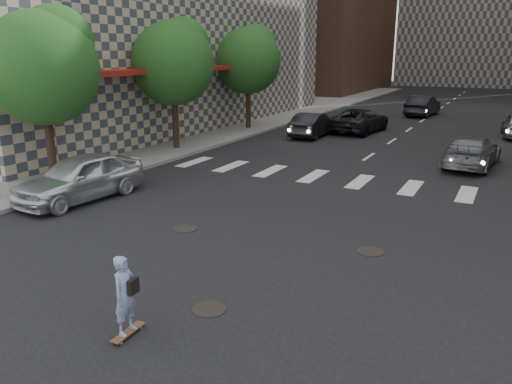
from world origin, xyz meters
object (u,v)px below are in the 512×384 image
tree_b (175,59)px  silver_sedan (80,177)px  traffic_car_c (359,120)px  tree_a (45,63)px  traffic_car_a (313,125)px  traffic_car_e (423,106)px  tree_c (250,58)px  skateboarder (125,295)px  traffic_car_b (472,151)px

tree_b → silver_sedan: tree_b is taller
silver_sedan → traffic_car_c: silver_sedan is taller
tree_a → silver_sedan: size_ratio=1.39×
traffic_car_a → traffic_car_e: traffic_car_e is taller
silver_sedan → traffic_car_e: (6.46, 30.00, -0.01)m
tree_a → traffic_car_c: tree_a is taller
traffic_car_a → traffic_car_c: 3.66m
tree_c → skateboarder: size_ratio=4.18×
skateboarder → traffic_car_c: (-3.11, 25.48, -0.08)m
skateboarder → traffic_car_c: skateboarder is taller
traffic_car_e → tree_b: bearing=72.3°
tree_a → traffic_car_b: (14.12, 10.86, -3.94)m
tree_a → skateboarder: size_ratio=4.18×
tree_c → traffic_car_b: tree_c is taller
tree_a → traffic_car_b: 18.24m
traffic_car_b → traffic_car_e: bearing=-68.5°
tree_b → traffic_car_a: 9.53m
skateboarder → silver_sedan: size_ratio=0.33×
tree_c → traffic_car_e: (8.91, 12.86, -3.84)m
tree_b → traffic_car_b: tree_b is taller
tree_c → traffic_car_c: (6.75, 2.35, -3.90)m
skateboarder → traffic_car_c: size_ratio=0.29×
traffic_car_c → tree_c: bearing=24.9°
traffic_car_e → tree_a: bearing=78.3°
tree_a → traffic_car_c: bearing=69.8°
tree_c → traffic_car_b: (14.12, -5.14, -3.94)m
tree_b → traffic_car_a: size_ratio=1.49×
tree_b → traffic_car_b: 14.94m
skateboarder → traffic_car_a: 23.00m
traffic_car_e → traffic_car_b: bearing=111.6°
skateboarder → silver_sedan: 9.53m
tree_a → silver_sedan: bearing=-24.9°
tree_a → skateboarder: bearing=-35.9°
tree_a → skateboarder: 12.75m
silver_sedan → traffic_car_c: bearing=82.8°
silver_sedan → traffic_car_e: silver_sedan is taller
traffic_car_e → skateboarder: bearing=97.0°
silver_sedan → traffic_car_c: size_ratio=0.88×
tree_c → skateboarder: tree_c is taller
tree_a → traffic_car_c: size_ratio=1.23×
traffic_car_b → traffic_car_e: 18.74m
tree_c → traffic_car_c: 8.14m
skateboarder → traffic_car_a: size_ratio=0.36×
traffic_car_a → traffic_car_b: traffic_car_a is taller
tree_a → tree_b: same height
traffic_car_a → traffic_car_b: size_ratio=0.91×
traffic_car_a → traffic_car_c: (2.02, 3.06, 0.02)m
traffic_car_b → traffic_car_e: (-5.21, 18.00, 0.10)m
tree_a → traffic_car_e: (8.91, 28.86, -3.84)m
tree_c → traffic_car_e: bearing=55.3°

